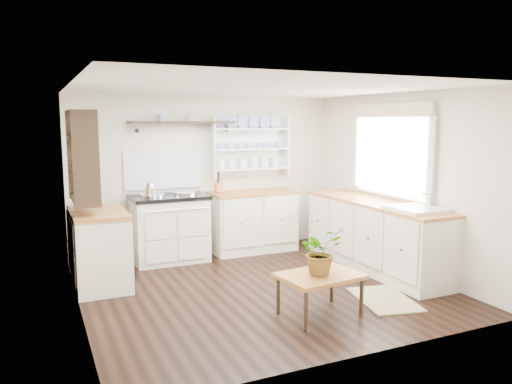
# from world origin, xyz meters

# --- Properties ---
(floor) EXTENTS (4.00, 3.80, 0.01)m
(floor) POSITION_xyz_m (0.00, 0.00, 0.00)
(floor) COLOR black
(floor) RESTS_ON ground
(wall_back) EXTENTS (4.00, 0.02, 2.30)m
(wall_back) POSITION_xyz_m (0.00, 1.90, 1.15)
(wall_back) COLOR beige
(wall_back) RESTS_ON ground
(wall_right) EXTENTS (0.02, 3.80, 2.30)m
(wall_right) POSITION_xyz_m (2.00, 0.00, 1.15)
(wall_right) COLOR beige
(wall_right) RESTS_ON ground
(wall_left) EXTENTS (0.02, 3.80, 2.30)m
(wall_left) POSITION_xyz_m (-2.00, 0.00, 1.15)
(wall_left) COLOR beige
(wall_left) RESTS_ON ground
(ceiling) EXTENTS (4.00, 3.80, 0.01)m
(ceiling) POSITION_xyz_m (0.00, 0.00, 2.30)
(ceiling) COLOR white
(ceiling) RESTS_ON wall_back
(window) EXTENTS (0.08, 1.55, 1.22)m
(window) POSITION_xyz_m (1.95, 0.15, 1.56)
(window) COLOR white
(window) RESTS_ON wall_right
(aga_cooker) EXTENTS (1.04, 0.72, 0.96)m
(aga_cooker) POSITION_xyz_m (-0.68, 1.57, 0.47)
(aga_cooker) COLOR beige
(aga_cooker) RESTS_ON floor
(back_cabinets) EXTENTS (1.27, 0.63, 0.90)m
(back_cabinets) POSITION_xyz_m (0.60, 1.60, 0.46)
(back_cabinets) COLOR beige
(back_cabinets) RESTS_ON floor
(right_cabinets) EXTENTS (0.62, 2.43, 0.90)m
(right_cabinets) POSITION_xyz_m (1.70, 0.10, 0.46)
(right_cabinets) COLOR beige
(right_cabinets) RESTS_ON floor
(belfast_sink) EXTENTS (0.55, 0.60, 0.45)m
(belfast_sink) POSITION_xyz_m (1.70, -0.65, 0.80)
(belfast_sink) COLOR white
(belfast_sink) RESTS_ON right_cabinets
(left_cabinets) EXTENTS (0.62, 1.13, 0.90)m
(left_cabinets) POSITION_xyz_m (-1.70, 0.90, 0.46)
(left_cabinets) COLOR beige
(left_cabinets) RESTS_ON floor
(plate_rack) EXTENTS (1.20, 0.22, 0.90)m
(plate_rack) POSITION_xyz_m (0.65, 1.86, 1.56)
(plate_rack) COLOR white
(plate_rack) RESTS_ON wall_back
(high_shelf) EXTENTS (1.50, 0.29, 0.16)m
(high_shelf) POSITION_xyz_m (-0.40, 1.78, 1.91)
(high_shelf) COLOR black
(high_shelf) RESTS_ON wall_back
(left_shelving) EXTENTS (0.28, 0.80, 1.05)m
(left_shelving) POSITION_xyz_m (-1.84, 0.90, 1.55)
(left_shelving) COLOR black
(left_shelving) RESTS_ON wall_left
(kettle) EXTENTS (0.17, 0.17, 0.20)m
(kettle) POSITION_xyz_m (-0.96, 1.45, 1.03)
(kettle) COLOR silver
(kettle) RESTS_ON aga_cooker
(utensil_crock) EXTENTS (0.12, 0.12, 0.14)m
(utensil_crock) POSITION_xyz_m (0.09, 1.68, 0.98)
(utensil_crock) COLOR #AC6C3F
(utensil_crock) RESTS_ON back_cabinets
(center_table) EXTENTS (0.85, 0.65, 0.43)m
(center_table) POSITION_xyz_m (0.18, -1.00, 0.38)
(center_table) COLOR brown
(center_table) RESTS_ON floor
(potted_plant) EXTENTS (0.46, 0.41, 0.47)m
(potted_plant) POSITION_xyz_m (0.18, -1.00, 0.66)
(potted_plant) COLOR #3F7233
(potted_plant) RESTS_ON center_table
(floor_rug) EXTENTS (0.72, 0.95, 0.02)m
(floor_rug) POSITION_xyz_m (1.06, -0.93, 0.01)
(floor_rug) COLOR #958557
(floor_rug) RESTS_ON floor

